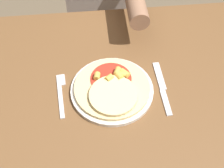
% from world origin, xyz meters
% --- Properties ---
extents(dining_table, '(0.97, 0.76, 0.77)m').
position_xyz_m(dining_table, '(0.00, 0.00, 0.63)').
color(dining_table, brown).
rests_on(dining_table, ground_plane).
extents(plate, '(0.27, 0.27, 0.01)m').
position_xyz_m(plate, '(-0.04, -0.03, 0.78)').
color(plate, silver).
rests_on(plate, dining_table).
extents(pizza, '(0.25, 0.25, 0.04)m').
position_xyz_m(pizza, '(-0.04, -0.04, 0.79)').
color(pizza, '#E0C689').
rests_on(pizza, plate).
extents(fork, '(0.03, 0.18, 0.00)m').
position_xyz_m(fork, '(-0.20, -0.02, 0.77)').
color(fork, silver).
rests_on(fork, dining_table).
extents(knife, '(0.03, 0.22, 0.00)m').
position_xyz_m(knife, '(0.13, -0.04, 0.77)').
color(knife, silver).
rests_on(knife, dining_table).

